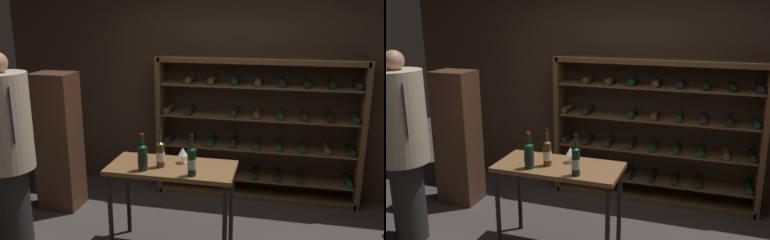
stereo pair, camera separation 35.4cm
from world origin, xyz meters
TOP-DOWN VIEW (x-y plane):
  - back_wall at (0.00, 1.89)m, footprint 5.98×0.10m
  - wine_rack at (0.29, 1.68)m, footprint 2.41×0.32m
  - tasting_table at (-0.38, 0.31)m, footprint 1.15×0.54m
  - person_bystander_dark_jacket at (-1.85, 0.02)m, footprint 0.48×0.48m
  - display_cabinet at (-1.89, 0.93)m, footprint 0.44×0.36m
  - wine_bottle_red_label at (-0.15, 0.13)m, footprint 0.08×0.08m
  - wine_bottle_black_capsule at (-0.60, 0.16)m, footprint 0.09×0.09m
  - wine_bottle_gold_foil at (-0.47, 0.27)m, footprint 0.08×0.08m
  - wine_glass_stemmed_left at (-0.30, 0.41)m, footprint 0.09×0.09m

SIDE VIEW (x-z plane):
  - tasting_table at x=-0.38m, z-range 0.32..1.17m
  - display_cabinet at x=-1.89m, z-range 0.00..1.57m
  - wine_rack at x=0.29m, z-range -0.01..1.70m
  - wine_glass_stemmed_left at x=-0.30m, z-range 0.88..1.03m
  - wine_bottle_black_capsule at x=-0.60m, z-range 0.81..1.14m
  - wine_bottle_gold_foil at x=-0.47m, z-range 0.80..1.15m
  - wine_bottle_red_label at x=-0.15m, z-range 0.80..1.17m
  - person_bystander_dark_jacket at x=-1.85m, z-range 0.10..1.97m
  - back_wall at x=0.00m, z-range 0.00..2.89m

